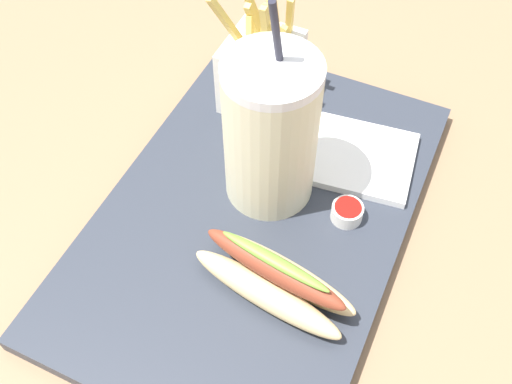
# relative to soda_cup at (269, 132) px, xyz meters

# --- Properties ---
(ground_plane) EXTENTS (2.40, 2.40, 0.02)m
(ground_plane) POSITION_rel_soda_cup_xyz_m (-0.03, -0.00, -0.12)
(ground_plane) COLOR #8C6B4C
(food_tray) EXTENTS (0.47, 0.30, 0.02)m
(food_tray) POSITION_rel_soda_cup_xyz_m (-0.03, -0.00, -0.10)
(food_tray) COLOR #2D333D
(food_tray) RESTS_ON ground_plane
(soda_cup) EXTENTS (0.09, 0.09, 0.23)m
(soda_cup) POSITION_rel_soda_cup_xyz_m (0.00, 0.00, 0.00)
(soda_cup) COLOR beige
(soda_cup) RESTS_ON food_tray
(fries_basket) EXTENTS (0.09, 0.08, 0.16)m
(fries_basket) POSITION_rel_soda_cup_xyz_m (0.12, 0.06, -0.04)
(fries_basket) COLOR white
(fries_basket) RESTS_ON food_tray
(hot_dog_1) EXTENTS (0.08, 0.17, 0.06)m
(hot_dog_1) POSITION_rel_soda_cup_xyz_m (-0.11, -0.06, -0.06)
(hot_dog_1) COLOR #E5C689
(hot_dog_1) RESTS_ON food_tray
(ketchup_cup_1) EXTENTS (0.03, 0.03, 0.02)m
(ketchup_cup_1) POSITION_rel_soda_cup_xyz_m (-0.00, -0.09, -0.07)
(ketchup_cup_1) COLOR white
(ketchup_cup_1) RESTS_ON food_tray
(napkin_stack) EXTENTS (0.12, 0.15, 0.01)m
(napkin_stack) POSITION_rel_soda_cup_xyz_m (0.07, -0.07, -0.08)
(napkin_stack) COLOR white
(napkin_stack) RESTS_ON food_tray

